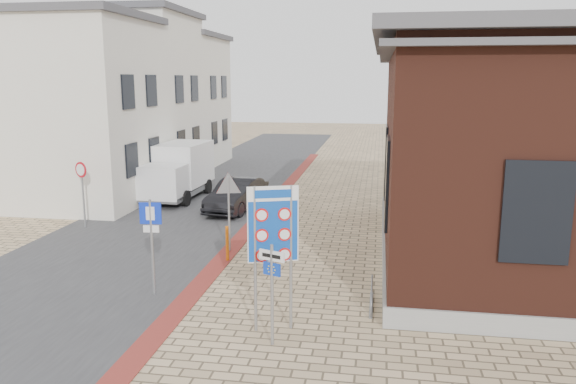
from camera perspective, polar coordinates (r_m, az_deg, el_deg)
The scene contains 15 objects.
ground at distance 12.66m, azimuth -4.21°, elevation -14.51°, with size 120.00×120.00×0.00m, color tan.
road_strip at distance 27.87m, azimuth -8.06°, elevation -0.09°, with size 7.00×60.00×0.02m, color #38383A.
curb_strip at distance 22.27m, azimuth -3.25°, elevation -2.91°, with size 0.60×40.00×0.02m, color maroon.
townhouse_near at distance 26.86m, azimuth -21.63°, elevation 7.75°, with size 7.40×6.40×8.30m.
townhouse_mid at distance 32.14m, azimuth -16.19°, elevation 9.29°, with size 7.40×6.40×9.10m.
townhouse_far at distance 37.67m, azimuth -12.22°, elevation 9.13°, with size 7.40×6.40×8.30m.
bike_rack at distance 14.27m, azimuth 8.48°, elevation -10.37°, with size 0.08×1.80×0.60m.
sedan at distance 23.98m, azimuth -5.20°, elevation -0.29°, with size 1.43×4.09×1.35m, color black.
box_truck at distance 26.69m, azimuth -11.04°, elevation 2.14°, with size 2.22×4.92×2.54m.
border_sign at distance 12.18m, azimuth -1.54°, elevation -3.57°, with size 1.07×0.41×3.29m.
essen_sign at distance 11.76m, azimuth -1.64°, elevation -8.92°, with size 0.57×0.25×2.21m.
parking_sign at distance 14.73m, azimuth -13.72°, elevation -3.82°, with size 0.56×0.09×2.55m.
yield_sign at distance 18.05m, azimuth -6.06°, elevation -0.03°, with size 0.89×0.31×2.56m.
speed_sign at distance 22.29m, azimuth -20.17°, elevation 0.83°, with size 0.56×0.25×2.51m.
bollard at distance 17.41m, azimuth -6.19°, elevation -5.25°, with size 0.10×0.10×1.10m, color #D85F0B.
Camera 1 is at (2.72, -11.05, 5.54)m, focal length 35.00 mm.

